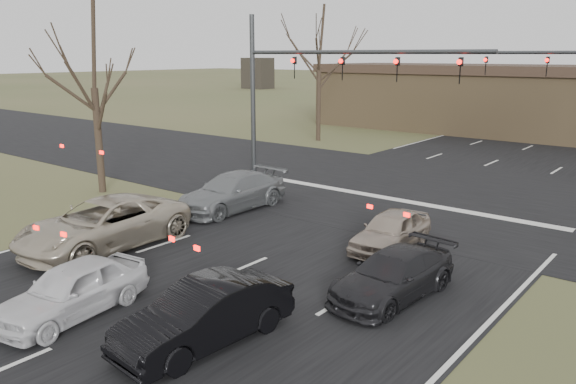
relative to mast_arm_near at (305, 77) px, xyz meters
name	(u,v)px	position (x,y,z in m)	size (l,w,h in m)	color
ground	(160,304)	(5.23, -13.00, -5.07)	(360.00, 360.00, 0.00)	#464F2A
road_cross	(423,192)	(5.23, 2.00, -5.06)	(200.00, 14.00, 0.02)	black
mast_arm_near	(305,77)	(0.00, 0.00, 0.00)	(12.12, 0.24, 8.00)	#383A3D
tree_left_near	(91,43)	(-6.27, -7.00, 1.49)	(5.10, 5.10, 8.50)	black
tree_left_far	(319,36)	(-7.77, 12.00, 2.27)	(5.70, 5.70, 9.50)	black
car_silver_suv	(104,224)	(0.48, -11.38, -4.28)	(2.63, 5.71, 1.59)	#BAAE97
car_white_sedan	(72,290)	(4.13, -14.68, -4.41)	(1.55, 3.86, 1.32)	silver
car_black_hatch	(205,314)	(7.60, -13.64, -4.39)	(1.44, 4.13, 1.36)	black
car_charcoal_sedan	(393,275)	(9.60, -8.97, -4.47)	(1.68, 4.12, 1.20)	black
car_grey_ahead	(232,192)	(0.48, -5.47, -4.34)	(2.04, 5.02, 1.46)	slate
car_silver_ahead	(391,231)	(7.80, -5.76, -4.44)	(1.49, 3.70, 1.26)	#AD9D8C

